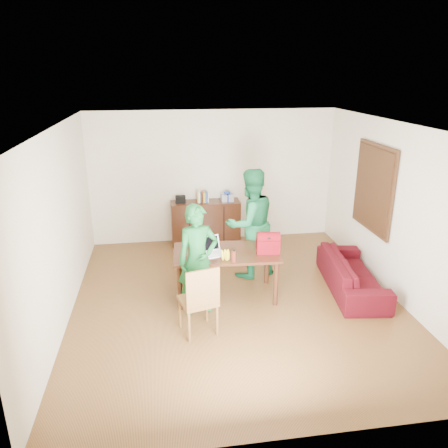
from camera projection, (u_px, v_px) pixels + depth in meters
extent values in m
cube|color=#422210|center=(236.00, 304.00, 6.86)|extent=(5.00, 5.50, 0.10)
cube|color=white|center=(238.00, 122.00, 5.93)|extent=(5.00, 5.50, 0.10)
cube|color=beige|center=(213.00, 176.00, 9.01)|extent=(5.00, 0.10, 2.70)
cube|color=beige|center=(294.00, 323.00, 3.79)|extent=(5.00, 0.10, 2.70)
cube|color=beige|center=(56.00, 229.00, 6.04)|extent=(0.10, 5.50, 2.70)
cube|color=beige|center=(399.00, 212.00, 6.76)|extent=(0.10, 5.50, 2.70)
cube|color=#3F2614|center=(374.00, 188.00, 7.33)|extent=(0.04, 1.28, 1.48)
cube|color=#4C2916|center=(372.00, 188.00, 7.33)|extent=(0.01, 1.18, 1.36)
cube|color=black|center=(206.00, 223.00, 9.01)|extent=(1.40, 0.45, 0.90)
cube|color=black|center=(180.00, 199.00, 8.76)|extent=(0.20, 0.14, 0.14)
cube|color=#A7A9B1|center=(227.00, 197.00, 8.90)|extent=(0.24, 0.22, 0.14)
ellipsoid|color=#1838A1|center=(227.00, 192.00, 8.86)|extent=(0.14, 0.14, 0.07)
cube|color=black|center=(226.00, 253.00, 6.78)|extent=(1.67, 1.00, 0.04)
cylinder|color=black|center=(180.00, 288.00, 6.50)|extent=(0.07, 0.07, 0.72)
cylinder|color=black|center=(276.00, 284.00, 6.62)|extent=(0.07, 0.07, 0.72)
cylinder|color=black|center=(180.00, 267.00, 7.20)|extent=(0.07, 0.07, 0.72)
cylinder|color=black|center=(267.00, 263.00, 7.33)|extent=(0.07, 0.07, 0.72)
cube|color=brown|center=(198.00, 301.00, 5.90)|extent=(0.56, 0.55, 0.05)
cube|color=brown|center=(203.00, 288.00, 5.63)|extent=(0.46, 0.15, 0.53)
imported|color=#145A25|center=(198.00, 260.00, 6.31)|extent=(0.68, 0.52, 1.66)
imported|color=#166638|center=(250.00, 224.00, 7.44)|extent=(1.12, 1.00, 1.90)
cube|color=white|center=(213.00, 254.00, 6.66)|extent=(0.41, 0.34, 0.02)
cube|color=black|center=(213.00, 247.00, 6.61)|extent=(0.37, 0.19, 0.23)
cylinder|color=#5E2015|center=(234.00, 256.00, 6.39)|extent=(0.09, 0.09, 0.20)
cube|color=maroon|center=(268.00, 245.00, 6.71)|extent=(0.37, 0.25, 0.26)
imported|color=#350612|center=(352.00, 273.00, 7.15)|extent=(0.98, 1.97, 0.55)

